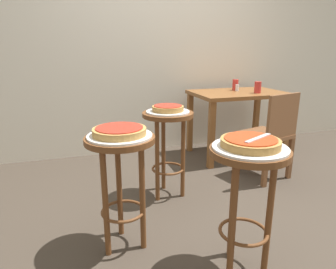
{
  "coord_description": "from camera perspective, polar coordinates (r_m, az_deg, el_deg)",
  "views": [
    {
      "loc": [
        -1.03,
        -1.93,
        1.24
      ],
      "look_at": [
        -0.42,
        -0.03,
        0.66
      ],
      "focal_mm": 32.05,
      "sensor_mm": 36.0,
      "label": 1
    }
  ],
  "objects": [
    {
      "name": "serving_plate_middle",
      "position": [
        1.79,
        -9.17,
        -0.22
      ],
      "size": [
        0.38,
        0.38,
        0.01
      ],
      "primitive_type": "cylinder",
      "color": "white",
      "rests_on": "stool_middle"
    },
    {
      "name": "dining_table",
      "position": [
        3.58,
        13.14,
        6.03
      ],
      "size": [
        1.04,
        0.7,
        0.76
      ],
      "color": "brown",
      "rests_on": "ground_plane"
    },
    {
      "name": "stool_foreground",
      "position": [
        1.68,
        14.84,
        -8.63
      ],
      "size": [
        0.42,
        0.42,
        0.74
      ],
      "color": "brown",
      "rests_on": "ground_plane"
    },
    {
      "name": "pizza_leftside",
      "position": [
        2.44,
        -0.03,
        5.03
      ],
      "size": [
        0.26,
        0.26,
        0.05
      ],
      "color": "#B78442",
      "rests_on": "serving_plate_leftside"
    },
    {
      "name": "condiment_shaker",
      "position": [
        3.61,
        13.02,
        8.66
      ],
      "size": [
        0.04,
        0.04,
        0.08
      ],
      "primitive_type": "cylinder",
      "color": "white",
      "rests_on": "dining_table"
    },
    {
      "name": "wooden_chair",
      "position": [
        3.01,
        18.97,
        0.32
      ],
      "size": [
        0.49,
        0.49,
        0.85
      ],
      "color": "brown",
      "rests_on": "ground_plane"
    },
    {
      "name": "pizza_server_knife",
      "position": [
        1.59,
        16.76,
        -0.64
      ],
      "size": [
        0.21,
        0.12,
        0.01
      ],
      "primitive_type": "cube",
      "rotation": [
        0.0,
        0.0,
        0.46
      ],
      "color": "silver",
      "rests_on": "pizza_foreground"
    },
    {
      "name": "ground_plane",
      "position": [
        2.51,
        9.16,
        -13.69
      ],
      "size": [
        6.0,
        6.0,
        0.0
      ],
      "primitive_type": "plane",
      "color": "#42382D"
    },
    {
      "name": "cup_near_edge",
      "position": [
        3.5,
        16.69,
        8.59
      ],
      "size": [
        0.07,
        0.07,
        0.13
      ],
      "primitive_type": "cylinder",
      "color": "red",
      "rests_on": "dining_table"
    },
    {
      "name": "serving_plate_leftside",
      "position": [
        2.44,
        -0.03,
        4.38
      ],
      "size": [
        0.35,
        0.35,
        0.01
      ],
      "primitive_type": "cylinder",
      "color": "silver",
      "rests_on": "stool_leftside"
    },
    {
      "name": "cup_far_edge",
      "position": [
        3.68,
        12.67,
        9.21
      ],
      "size": [
        0.07,
        0.07,
        0.13
      ],
      "primitive_type": "cylinder",
      "color": "red",
      "rests_on": "dining_table"
    },
    {
      "name": "stool_leftside",
      "position": [
        2.49,
        -0.02,
        0.07
      ],
      "size": [
        0.42,
        0.42,
        0.74
      ],
      "color": "brown",
      "rests_on": "ground_plane"
    },
    {
      "name": "pizza_middle",
      "position": [
        1.78,
        -9.21,
        0.66
      ],
      "size": [
        0.32,
        0.32,
        0.05
      ],
      "color": "tan",
      "rests_on": "serving_plate_middle"
    },
    {
      "name": "serving_plate_foreground",
      "position": [
        1.61,
        15.32,
        -2.42
      ],
      "size": [
        0.39,
        0.39,
        0.01
      ],
      "primitive_type": "cylinder",
      "color": "silver",
      "rests_on": "stool_foreground"
    },
    {
      "name": "stool_middle",
      "position": [
        1.85,
        -8.91,
        -5.92
      ],
      "size": [
        0.42,
        0.42,
        0.74
      ],
      "color": "brown",
      "rests_on": "ground_plane"
    },
    {
      "name": "back_wall",
      "position": [
        3.73,
        -1.96,
        20.05
      ],
      "size": [
        6.0,
        0.1,
        3.0
      ],
      "primitive_type": "cube",
      "color": "silver",
      "rests_on": "ground_plane"
    },
    {
      "name": "pizza_foreground",
      "position": [
        1.6,
        15.39,
        -1.46
      ],
      "size": [
        0.31,
        0.31,
        0.05
      ],
      "color": "#B78442",
      "rests_on": "serving_plate_foreground"
    }
  ]
}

